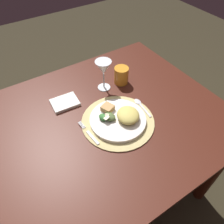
% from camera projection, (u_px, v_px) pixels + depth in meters
% --- Properties ---
extents(ground_plane, '(6.00, 6.00, 0.00)m').
position_uv_depth(ground_plane, '(105.00, 187.00, 1.55)').
color(ground_plane, '#2D2719').
extents(dining_table, '(1.18, 0.94, 0.73)m').
position_uv_depth(dining_table, '(102.00, 138.00, 1.12)').
color(dining_table, '#441C12').
rests_on(dining_table, ground).
extents(placemat, '(0.34, 0.34, 0.01)m').
position_uv_depth(placemat, '(118.00, 121.00, 1.01)').
color(placemat, tan).
rests_on(placemat, dining_table).
extents(dinner_plate, '(0.26, 0.26, 0.02)m').
position_uv_depth(dinner_plate, '(118.00, 119.00, 1.00)').
color(dinner_plate, silver).
rests_on(dinner_plate, placemat).
extents(pasta_serving, '(0.13, 0.14, 0.04)m').
position_uv_depth(pasta_serving, '(128.00, 115.00, 0.97)').
color(pasta_serving, '#D4C05C').
rests_on(pasta_serving, dinner_plate).
extents(salad_greens, '(0.07, 0.07, 0.03)m').
position_uv_depth(salad_greens, '(108.00, 117.00, 0.98)').
color(salad_greens, '#4F7B38').
rests_on(salad_greens, dinner_plate).
extents(bread_piece, '(0.06, 0.06, 0.03)m').
position_uv_depth(bread_piece, '(108.00, 108.00, 1.02)').
color(bread_piece, tan).
rests_on(bread_piece, dinner_plate).
extents(fork, '(0.03, 0.15, 0.00)m').
position_uv_depth(fork, '(89.00, 134.00, 0.95)').
color(fork, silver).
rests_on(fork, placemat).
extents(spoon, '(0.03, 0.14, 0.01)m').
position_uv_depth(spoon, '(140.00, 104.00, 1.07)').
color(spoon, silver).
rests_on(spoon, placemat).
extents(napkin, '(0.14, 0.11, 0.02)m').
position_uv_depth(napkin, '(65.00, 103.00, 1.08)').
color(napkin, white).
rests_on(napkin, dining_table).
extents(wine_glass, '(0.08, 0.08, 0.17)m').
position_uv_depth(wine_glass, '(103.00, 69.00, 1.08)').
color(wine_glass, silver).
rests_on(wine_glass, dining_table).
extents(amber_tumbler, '(0.08, 0.08, 0.09)m').
position_uv_depth(amber_tumbler, '(121.00, 75.00, 1.17)').
color(amber_tumbler, orange).
rests_on(amber_tumbler, dining_table).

